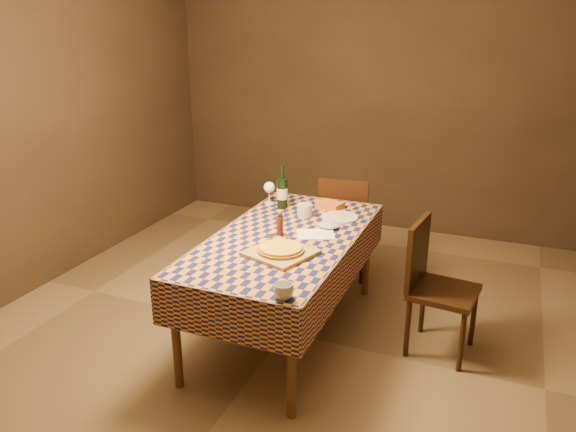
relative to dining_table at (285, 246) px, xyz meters
The scene contains 16 objects.
room 0.66m from the dining_table, ahead, with size 5.00×5.10×2.70m.
dining_table is the anchor object (origin of this frame).
cutting_board 0.33m from the dining_table, 72.87° to the right, with size 0.37×0.37×0.02m, color olive.
pizza 0.34m from the dining_table, 72.87° to the right, with size 0.36×0.36×0.03m.
pepper_mill 0.17m from the dining_table, 110.28° to the right, with size 0.05×0.05×0.19m.
bowl 0.15m from the dining_table, 89.85° to the right, with size 0.13×0.13×0.04m, color #5D464E.
wine_glass 0.75m from the dining_table, 122.60° to the left, with size 0.09×0.09×0.18m.
wine_bottle 0.64m from the dining_table, 114.69° to the left, with size 0.10×0.10×0.34m.
deli_tub 0.45m from the dining_table, 92.67° to the left, with size 0.11×0.11×0.09m, color #B9BDC0.
takeout_container 0.70m from the dining_table, 81.96° to the left, with size 0.20×0.14×0.05m, color #D1601B.
white_plate 0.55m from the dining_table, 63.83° to the left, with size 0.27×0.27×0.02m, color silver.
tumbler 0.92m from the dining_table, 68.11° to the right, with size 0.11×0.11×0.09m, color silver.
flour_patch 0.23m from the dining_table, 30.57° to the left, with size 0.26×0.20×0.00m, color white.
flour_bag 0.36m from the dining_table, 48.18° to the left, with size 0.16×0.12×0.05m, color #A2A7D0.
chair_far 1.11m from the dining_table, 84.28° to the left, with size 0.46×0.47×0.93m.
chair_right 1.03m from the dining_table, 12.03° to the left, with size 0.47×0.47×0.93m.
Camera 1 is at (1.38, -3.33, 2.20)m, focal length 35.00 mm.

